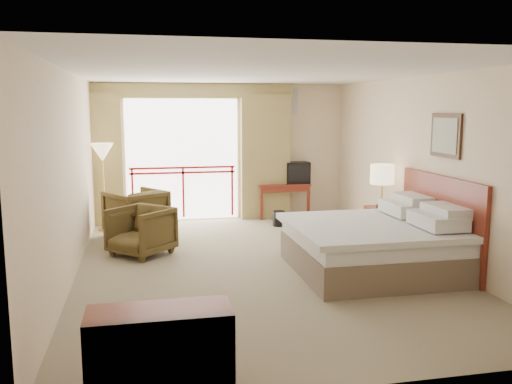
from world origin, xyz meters
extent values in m
plane|color=gray|center=(0.00, 0.00, 0.00)|extent=(7.00, 7.00, 0.00)
plane|color=white|center=(0.00, 0.00, 2.70)|extent=(7.00, 7.00, 0.00)
plane|color=beige|center=(0.00, 3.50, 1.35)|extent=(5.00, 0.00, 5.00)
plane|color=beige|center=(0.00, -3.50, 1.35)|extent=(5.00, 0.00, 5.00)
plane|color=beige|center=(-2.50, 0.00, 1.35)|extent=(0.00, 7.00, 7.00)
plane|color=beige|center=(2.50, 0.00, 1.35)|extent=(0.00, 7.00, 7.00)
plane|color=white|center=(-0.80, 3.48, 1.20)|extent=(2.40, 0.00, 2.40)
cube|color=#A00D0E|center=(-0.80, 3.46, 0.95)|extent=(2.09, 0.03, 0.04)
cube|color=#A00D0E|center=(-0.80, 3.46, 1.05)|extent=(2.09, 0.03, 0.04)
cube|color=#A00D0E|center=(-1.79, 3.46, 0.55)|extent=(0.04, 0.03, 1.00)
cube|color=#A00D0E|center=(-0.80, 3.46, 0.55)|extent=(0.04, 0.03, 1.00)
cube|color=#A00D0E|center=(0.19, 3.46, 0.55)|extent=(0.04, 0.03, 1.00)
cube|color=#96844D|center=(-2.45, 3.35, 1.25)|extent=(1.00, 0.26, 2.50)
cube|color=#96844D|center=(0.85, 3.35, 1.25)|extent=(1.00, 0.26, 2.50)
cube|color=#96844D|center=(-0.80, 3.38, 2.55)|extent=(4.40, 0.22, 0.28)
cube|color=silver|center=(1.30, 3.47, 2.35)|extent=(0.50, 0.04, 0.50)
cube|color=brown|center=(1.45, -0.60, 0.20)|extent=(2.05, 2.00, 0.40)
cube|color=silver|center=(1.45, -0.60, 0.50)|extent=(2.01, 1.96, 0.22)
cube|color=silver|center=(1.40, -0.60, 0.63)|extent=(2.09, 2.06, 0.08)
cube|color=silver|center=(2.15, -1.05, 0.78)|extent=(0.50, 0.75, 0.18)
cube|color=silver|center=(2.15, -0.15, 0.78)|extent=(0.50, 0.75, 0.18)
cube|color=silver|center=(2.28, -1.05, 0.90)|extent=(0.40, 0.70, 0.14)
cube|color=silver|center=(2.28, -0.15, 0.90)|extent=(0.40, 0.70, 0.14)
cube|color=maroon|center=(2.46, -0.60, 0.65)|extent=(0.06, 2.10, 1.30)
cube|color=black|center=(2.48, -0.60, 1.85)|extent=(0.03, 0.72, 0.60)
cube|color=silver|center=(2.46, -0.60, 1.85)|extent=(0.01, 0.60, 0.48)
cube|color=maroon|center=(2.17, 0.64, 0.32)|extent=(0.48, 0.56, 0.64)
cylinder|color=tan|center=(2.17, 0.69, 0.68)|extent=(0.16, 0.16, 0.04)
cylinder|color=tan|center=(2.17, 0.69, 0.88)|extent=(0.03, 0.03, 0.40)
cylinder|color=#FFE5B2|center=(2.17, 0.69, 1.17)|extent=(0.38, 0.38, 0.31)
cube|color=black|center=(2.12, 0.49, 0.68)|extent=(0.21, 0.18, 0.08)
cube|color=maroon|center=(1.22, 3.33, 0.67)|extent=(1.07, 0.51, 0.04)
cube|color=maroon|center=(0.73, 3.11, 0.33)|extent=(0.05, 0.05, 0.66)
cube|color=maroon|center=(1.70, 3.11, 0.33)|extent=(0.05, 0.05, 0.66)
cube|color=maroon|center=(0.73, 3.56, 0.33)|extent=(0.05, 0.05, 0.66)
cube|color=maroon|center=(1.70, 3.56, 0.33)|extent=(0.05, 0.05, 0.66)
cube|color=maroon|center=(1.22, 3.56, 0.40)|extent=(0.98, 0.03, 0.49)
cube|color=maroon|center=(1.22, 3.10, 0.60)|extent=(0.98, 0.03, 0.11)
cube|color=black|center=(1.52, 3.33, 0.91)|extent=(0.48, 0.37, 0.44)
cube|color=black|center=(1.52, 3.15, 0.91)|extent=(0.44, 0.02, 0.35)
cylinder|color=black|center=(0.87, 3.33, 0.82)|extent=(0.12, 0.12, 0.25)
cylinder|color=white|center=(1.02, 3.28, 0.74)|extent=(0.10, 0.10, 0.11)
cylinder|color=black|center=(0.93, 2.48, 0.14)|extent=(0.30, 0.30, 0.29)
imported|color=#403116|center=(-1.72, 2.26, 0.00)|extent=(1.22, 1.23, 0.82)
imported|color=#403116|center=(-1.64, 0.92, 0.00)|extent=(1.14, 1.14, 0.74)
cylinder|color=black|center=(-1.72, 1.49, 0.56)|extent=(0.53, 0.53, 0.04)
cylinder|color=black|center=(-1.72, 1.49, 0.29)|extent=(0.06, 0.06, 0.53)
cylinder|color=black|center=(-1.72, 1.49, 0.02)|extent=(0.38, 0.38, 0.03)
imported|color=white|center=(-1.72, 1.49, 0.58)|extent=(0.18, 0.25, 0.02)
cylinder|color=tan|center=(-2.28, 2.77, 0.01)|extent=(0.26, 0.26, 0.03)
cylinder|color=tan|center=(-2.28, 2.77, 0.69)|extent=(0.03, 0.03, 1.39)
cone|color=#FFE5B2|center=(-2.28, 2.77, 1.43)|extent=(0.41, 0.41, 0.32)
cube|color=maroon|center=(-1.49, -3.37, 0.36)|extent=(1.09, 0.45, 0.72)
cube|color=black|center=(-1.49, -3.59, 0.36)|extent=(1.00, 0.02, 0.63)
camera|label=1|loc=(-1.57, -7.30, 2.22)|focal=38.00mm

